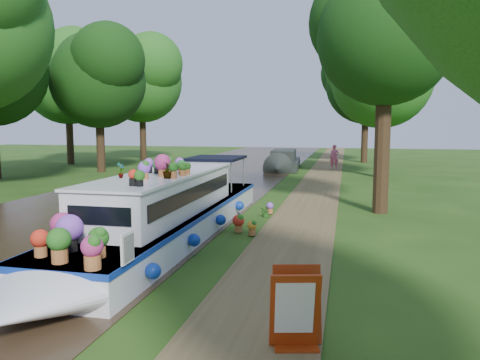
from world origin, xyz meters
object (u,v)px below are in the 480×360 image
Objects in this scene: second_boat at (284,162)px; pedestrian_pink at (334,157)px; plant_boat at (165,210)px; sandwich_board at (296,312)px.

second_boat is 4.16× the size of pedestrian_pink.
plant_boat is 7.78× the size of pedestrian_pink.
pedestrian_pink is (3.99, 21.62, 0.05)m from plant_boat.
second_boat is 6.42× the size of sandwich_board.
plant_boat reaches higher than second_boat.
sandwich_board is 0.65× the size of pedestrian_pink.
pedestrian_pink is at bearing 79.55° from plant_boat.
plant_boat is at bearing 114.06° from sandwich_board.
plant_boat is 1.87× the size of second_boat.
plant_boat is at bearing -98.10° from pedestrian_pink.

